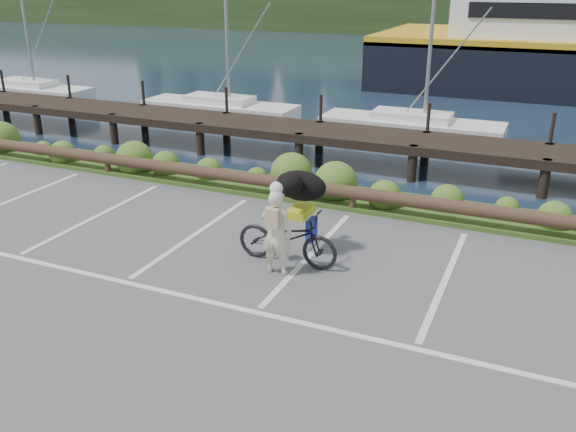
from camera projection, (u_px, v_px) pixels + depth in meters
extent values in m
plane|color=#4E4E50|center=(267.00, 301.00, 10.18)|extent=(72.00, 72.00, 0.00)
plane|color=#18273B|center=(510.00, 56.00, 51.54)|extent=(160.00, 160.00, 0.00)
cube|color=#3D5B21|center=(361.00, 200.00, 14.68)|extent=(34.00, 1.60, 0.10)
imported|color=black|center=(287.00, 237.00, 11.37)|extent=(2.00, 0.71, 1.05)
imported|color=beige|center=(277.00, 232.00, 10.87)|extent=(0.59, 0.39, 1.62)
ellipsoid|color=black|center=(301.00, 186.00, 11.61)|extent=(0.51, 1.02, 0.59)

